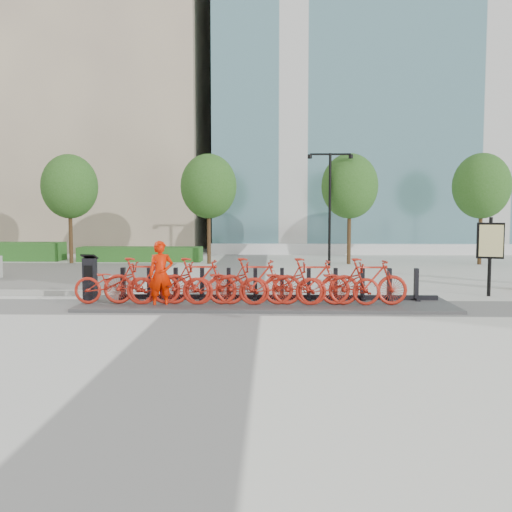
{
  "coord_description": "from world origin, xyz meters",
  "views": [
    {
      "loc": [
        1.46,
        -14.43,
        2.47
      ],
      "look_at": [
        1.0,
        1.5,
        1.2
      ],
      "focal_mm": 40.0,
      "sensor_mm": 36.0,
      "label": 1
    }
  ],
  "objects_px": {
    "bike_0": "(114,283)",
    "kiosk": "(90,278)",
    "worker_red": "(161,275)",
    "map_sign": "(490,244)"
  },
  "relations": [
    {
      "from": "bike_0",
      "to": "kiosk",
      "type": "height_order",
      "value": "kiosk"
    },
    {
      "from": "bike_0",
      "to": "worker_red",
      "type": "bearing_deg",
      "value": -94.97
    },
    {
      "from": "bike_0",
      "to": "worker_red",
      "type": "distance_m",
      "value": 1.26
    },
    {
      "from": "kiosk",
      "to": "worker_red",
      "type": "height_order",
      "value": "worker_red"
    },
    {
      "from": "bike_0",
      "to": "map_sign",
      "type": "height_order",
      "value": "map_sign"
    },
    {
      "from": "worker_red",
      "to": "bike_0",
      "type": "bearing_deg",
      "value": 157.7
    },
    {
      "from": "bike_0",
      "to": "map_sign",
      "type": "relative_size",
      "value": 0.9
    },
    {
      "from": "worker_red",
      "to": "map_sign",
      "type": "distance_m",
      "value": 9.39
    },
    {
      "from": "bike_0",
      "to": "worker_red",
      "type": "xyz_separation_m",
      "value": [
        1.24,
        -0.11,
        0.24
      ]
    },
    {
      "from": "bike_0",
      "to": "kiosk",
      "type": "distance_m",
      "value": 1.02
    }
  ]
}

